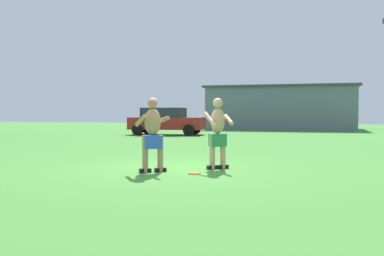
# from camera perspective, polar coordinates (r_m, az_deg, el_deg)

# --- Properties ---
(ground_plane) EXTENTS (80.00, 80.00, 0.00)m
(ground_plane) POSITION_cam_1_polar(r_m,az_deg,el_deg) (10.34, -2.97, -5.35)
(ground_plane) COLOR #428433
(player_with_cap) EXTENTS (0.86, 0.75, 1.67)m
(player_with_cap) POSITION_cam_1_polar(r_m,az_deg,el_deg) (9.72, -5.16, -0.43)
(player_with_cap) COLOR black
(player_with_cap) RESTS_ON ground_plane
(player_in_green) EXTENTS (0.76, 0.78, 1.67)m
(player_in_green) POSITION_cam_1_polar(r_m,az_deg,el_deg) (10.25, 3.39, -0.48)
(player_in_green) COLOR black
(player_in_green) RESTS_ON ground_plane
(frisbee) EXTENTS (0.27, 0.27, 0.03)m
(frisbee) POSITION_cam_1_polar(r_m,az_deg,el_deg) (9.51, 0.32, -5.92)
(frisbee) COLOR orange
(frisbee) RESTS_ON ground_plane
(car_red_near_post) EXTENTS (4.42, 2.28, 1.58)m
(car_red_near_post) POSITION_cam_1_polar(r_m,az_deg,el_deg) (25.57, -3.39, 0.96)
(car_red_near_post) COLOR maroon
(car_red_near_post) RESTS_ON ground_plane
(outbuilding_behind_lot) EXTENTS (11.33, 7.25, 3.33)m
(outbuilding_behind_lot) POSITION_cam_1_polar(r_m,az_deg,el_deg) (35.60, 11.67, 2.61)
(outbuilding_behind_lot) COLOR slate
(outbuilding_behind_lot) RESTS_ON ground_plane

